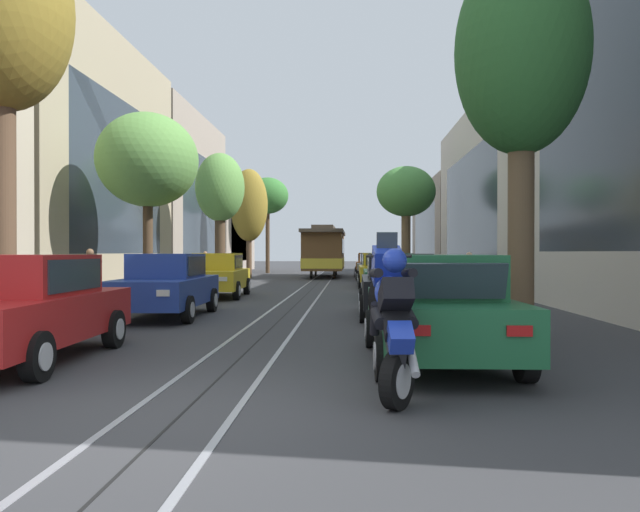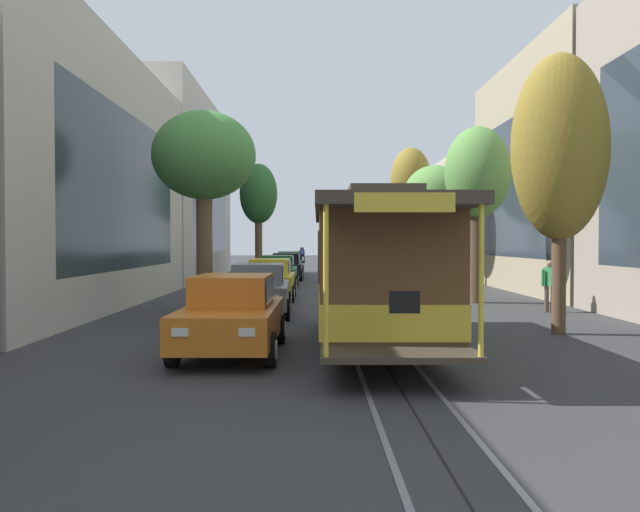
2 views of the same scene
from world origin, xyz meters
name	(u,v)px [view 1 (image 1 of 2)]	position (x,y,z in m)	size (l,w,h in m)	color
ground_plane	(314,287)	(0.00, 21.48, 0.00)	(160.00, 160.00, 0.00)	#38383A
trolley_track_rails	(318,283)	(0.00, 24.85, 0.00)	(1.14, 61.70, 0.01)	gray
building_facade_left	(120,196)	(-10.07, 24.00, 4.46)	(5.36, 53.40, 10.45)	#BCAD93
building_facade_right	(533,187)	(10.08, 22.16, 4.62)	(5.20, 53.40, 10.95)	beige
parked_car_red_near_left	(23,308)	(-3.14, 2.74, 0.80)	(2.12, 4.41, 1.58)	red
parked_car_blue_second_left	(166,285)	(-2.91, 8.84, 0.80)	(2.08, 4.40, 1.58)	#233D93
parked_car_yellow_mid_left	(218,275)	(-3.10, 15.47, 0.80)	(2.13, 4.42, 1.58)	gold
parked_car_green_near_right	(437,308)	(2.95, 2.98, 0.80)	(2.05, 4.38, 1.58)	#1E6038
parked_car_black_second_right	(399,285)	(2.89, 9.20, 0.80)	(2.03, 4.37, 1.58)	black
parked_car_green_mid_right	(390,275)	(3.07, 15.29, 0.80)	(2.03, 4.37, 1.58)	#1E6038
parked_car_yellow_fourth_right	(379,270)	(3.01, 21.79, 0.80)	(2.00, 4.36, 1.58)	gold
parked_car_grey_fifth_right	(374,267)	(3.00, 27.20, 0.80)	(2.07, 4.39, 1.58)	slate
parked_car_orange_sixth_right	(370,265)	(2.96, 33.90, 0.80)	(2.05, 4.38, 1.58)	orange
street_tree_kerb_left_near	(2,15)	(-5.02, 5.37, 6.20)	(2.59, 2.83, 8.35)	brown
street_tree_kerb_left_second	(148,161)	(-5.03, 13.63, 4.65)	(3.30, 3.61, 6.23)	#4C3826
street_tree_kerb_left_mid	(220,190)	(-4.73, 23.24, 4.68)	(2.41, 2.51, 6.50)	#4C3826
street_tree_kerb_left_fourth	(249,206)	(-4.67, 31.25, 4.51)	(2.35, 1.90, 6.84)	brown
street_tree_kerb_left_far	(268,197)	(-4.75, 40.23, 5.94)	(3.24, 2.65, 7.43)	#4C3826
street_tree_kerb_right_near	(521,57)	(4.84, 5.42, 5.23)	(2.43, 2.56, 7.30)	brown
street_tree_kerb_right_second	(406,193)	(4.71, 26.87, 4.83)	(3.21, 2.97, 6.31)	brown
cable_car_trolley	(324,252)	(0.00, 32.86, 1.66)	(2.63, 9.15, 3.28)	brown
motorcycle_with_rider	(392,312)	(2.14, 0.74, 0.97)	(0.53, 1.85, 1.85)	black
pedestrian_on_left_pavement	(90,274)	(-6.03, 11.49, 0.98)	(0.55, 0.39, 1.73)	black
pedestrian_on_right_pavement	(469,270)	(6.26, 17.43, 0.92)	(0.55, 0.37, 1.63)	#4C4233
pedestrian_crossing_far	(205,265)	(-6.25, 26.42, 0.94)	(0.55, 0.42, 1.67)	#4C4233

